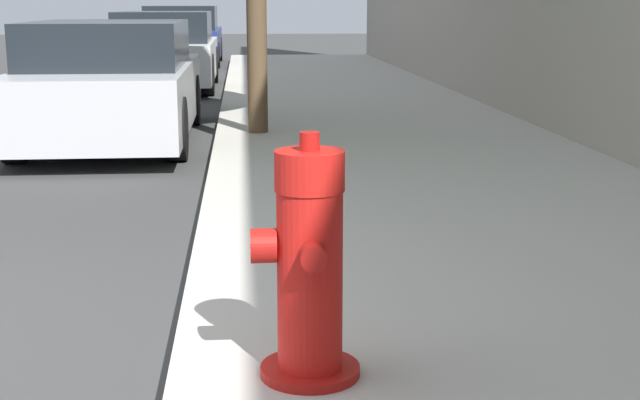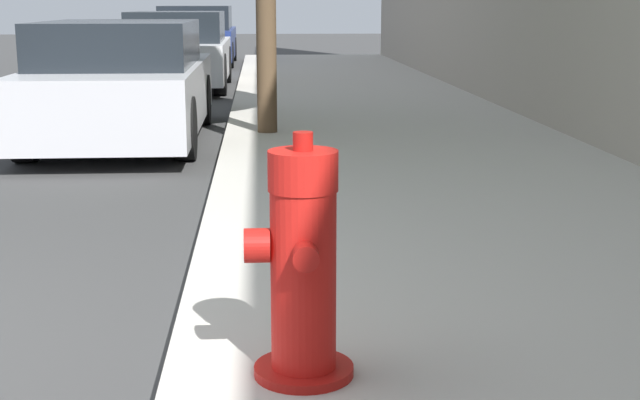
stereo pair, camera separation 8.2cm
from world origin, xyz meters
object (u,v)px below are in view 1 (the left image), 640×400
parked_car_near (113,84)px  parked_car_far (183,37)px  fire_hydrant (309,268)px  parked_car_mid (165,52)px

parked_car_near → parked_car_far: bearing=90.2°
fire_hydrant → parked_car_far: bearing=95.0°
parked_car_near → parked_car_mid: size_ratio=1.08×
parked_car_near → parked_car_far: 12.30m
parked_car_far → parked_car_near: bearing=-89.8°
parked_car_near → parked_car_far: (-0.04, 12.30, 0.04)m
fire_hydrant → parked_car_mid: parked_car_mid is taller
parked_car_near → parked_car_mid: parked_car_mid is taller
parked_car_mid → parked_car_far: size_ratio=0.92×
parked_car_far → fire_hydrant: bearing=-85.0°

